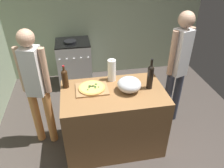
{
  "coord_description": "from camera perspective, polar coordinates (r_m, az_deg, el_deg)",
  "views": [
    {
      "loc": [
        -0.51,
        -1.54,
        2.42
      ],
      "look_at": [
        -0.1,
        0.71,
        0.95
      ],
      "focal_mm": 34.56,
      "sensor_mm": 36.0,
      "label": 1
    }
  ],
  "objects": [
    {
      "name": "ground_plane",
      "position": [
        3.81,
        -0.23,
        -6.84
      ],
      "size": [
        4.24,
        3.32,
        0.02
      ],
      "primitive_type": "cube",
      "color": "#3F3833"
    },
    {
      "name": "person_in_stripes",
      "position": [
        2.85,
        -19.46,
        -0.06
      ],
      "size": [
        0.37,
        0.25,
        1.67
      ],
      "color": "#D88C4C",
      "rests_on": "ground_plane"
    },
    {
      "name": "pizza",
      "position": [
        2.69,
        -5.36,
        -0.95
      ],
      "size": [
        0.33,
        0.33,
        0.03
      ],
      "color": "tan",
      "rests_on": "cutting_board"
    },
    {
      "name": "kitchen_wall_rear",
      "position": [
        4.47,
        -3.59,
        18.2
      ],
      "size": [
        4.24,
        0.1,
        2.6
      ],
      "primitive_type": "cube",
      "color": "#99A889",
      "rests_on": "ground_plane"
    },
    {
      "name": "mixing_bowl",
      "position": [
        2.64,
        4.57,
        -0.14
      ],
      "size": [
        0.3,
        0.3,
        0.18
      ],
      "color": "#B2B2B7",
      "rests_on": "counter"
    },
    {
      "name": "counter",
      "position": [
        2.94,
        0.35,
        -9.25
      ],
      "size": [
        1.29,
        0.77,
        0.9
      ],
      "primitive_type": "cube",
      "color": "olive",
      "rests_on": "ground_plane"
    },
    {
      "name": "wine_bottle_dark",
      "position": [
        2.74,
        -12.38,
        1.6
      ],
      "size": [
        0.08,
        0.08,
        0.31
      ],
      "color": "#331E0F",
      "rests_on": "counter"
    },
    {
      "name": "wine_bottle_amber",
      "position": [
        2.68,
        10.09,
        2.12
      ],
      "size": [
        0.08,
        0.08,
        0.41
      ],
      "color": "black",
      "rests_on": "counter"
    },
    {
      "name": "person_in_red",
      "position": [
        3.16,
        17.08,
        4.87
      ],
      "size": [
        0.35,
        0.25,
        1.75
      ],
      "color": "#383D4C",
      "rests_on": "ground_plane"
    },
    {
      "name": "stove",
      "position": [
        4.37,
        -9.88,
        5.49
      ],
      "size": [
        0.64,
        0.6,
        0.94
      ],
      "color": "#B7B7BC",
      "rests_on": "ground_plane"
    },
    {
      "name": "cutting_board",
      "position": [
        2.71,
        -5.34,
        -1.32
      ],
      "size": [
        0.4,
        0.32,
        0.02
      ],
      "primitive_type": "cube",
      "color": "#9E7247",
      "rests_on": "counter"
    },
    {
      "name": "paper_towel_roll",
      "position": [
        2.82,
        -0.08,
        3.64
      ],
      "size": [
        0.11,
        0.11,
        0.3
      ],
      "color": "white",
      "rests_on": "counter"
    }
  ]
}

